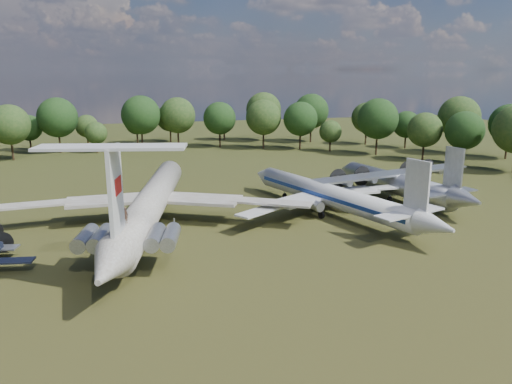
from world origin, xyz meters
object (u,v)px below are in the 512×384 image
object	(u,v)px
tu104_jet	(331,200)
an12_transport	(397,186)
il62_airliner	(151,208)
person_on_il62	(125,215)

from	to	relation	value
tu104_jet	an12_transport	distance (m)	15.52
il62_airliner	person_on_il62	world-z (taller)	person_on_il62
il62_airliner	an12_transport	distance (m)	42.16
tu104_jet	an12_transport	bearing A→B (deg)	2.28
person_on_il62	tu104_jet	bearing A→B (deg)	-118.95
person_on_il62	il62_airliner	bearing A→B (deg)	-68.40
il62_airliner	an12_transport	xyz separation A→B (m)	(41.85, 5.07, -0.58)
an12_transport	person_on_il62	distance (m)	50.19
il62_airliner	person_on_il62	size ratio (longest dim) A/B	33.87
il62_airliner	tu104_jet	xyz separation A→B (m)	(27.28, -0.30, -0.59)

